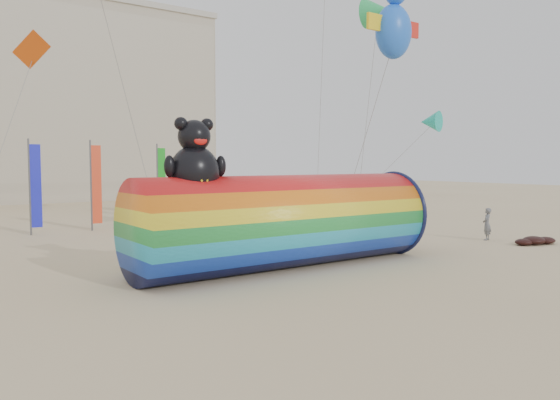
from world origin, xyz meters
TOP-DOWN VIEW (x-y plane):
  - ground at (0.00, 0.00)m, footprint 160.00×160.00m
  - windsock_assembly at (-0.41, -0.12)m, footprint 11.92×3.63m
  - kite_handler at (12.03, -0.36)m, footprint 0.69×0.57m
  - fabric_bundle at (12.73, -2.52)m, footprint 2.62×1.35m
  - festival_banners at (-2.02, 16.41)m, footprint 9.57×4.01m
  - flying_kites at (1.02, 3.51)m, footprint 28.23×9.76m

SIDE VIEW (x-z plane):
  - ground at x=0.00m, z-range 0.00..0.00m
  - fabric_bundle at x=12.73m, z-range -0.03..0.37m
  - kite_handler at x=12.03m, z-range 0.00..1.63m
  - windsock_assembly at x=-0.41m, z-range -0.92..4.57m
  - festival_banners at x=-2.02m, z-range 0.04..5.24m
  - flying_kites at x=1.02m, z-range 5.49..15.10m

